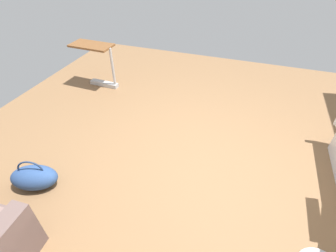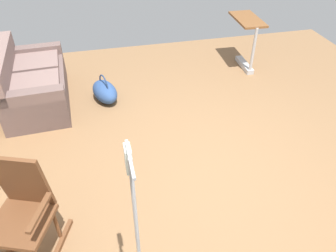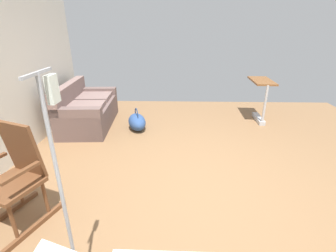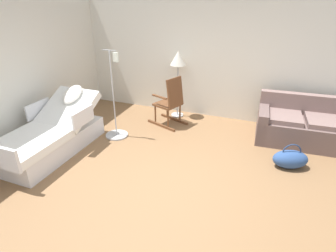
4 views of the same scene
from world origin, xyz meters
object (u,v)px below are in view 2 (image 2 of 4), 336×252
Objects in this scene: couch at (34,84)px; overbed_table at (247,37)px; rocking_chair at (23,212)px; duffel_bag at (105,92)px.

couch is 1.94× the size of overbed_table.
rocking_chair reaches higher than duffel_bag.
overbed_table is (0.41, -3.53, 0.23)m from couch.
rocking_chair is 2.55m from duffel_bag.
overbed_table is 1.34× the size of duffel_bag.
rocking_chair reaches higher than overbed_table.
couch is 2.59× the size of duffel_bag.
couch is 1.56× the size of rocking_chair.
couch is 3.56m from overbed_table.
overbed_table is 2.62m from duffel_bag.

